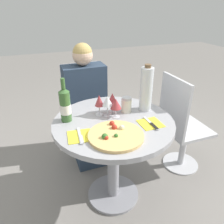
{
  "coord_description": "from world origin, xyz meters",
  "views": [
    {
      "loc": [
        -0.48,
        -1.25,
        1.48
      ],
      "look_at": [
        -0.03,
        -0.06,
        0.83
      ],
      "focal_mm": 35.0,
      "sensor_mm": 36.0,
      "label": 1
    }
  ],
  "objects_px": {
    "pizza_large": "(116,135)",
    "wine_bottle": "(65,105)",
    "seated_diner": "(88,112)",
    "tall_carafe": "(146,89)",
    "chair_behind_diner": "(85,111)",
    "chair_empty_side": "(180,128)",
    "dining_table": "(113,139)"
  },
  "relations": [
    {
      "from": "pizza_large",
      "to": "wine_bottle",
      "type": "distance_m",
      "value": 0.41
    },
    {
      "from": "seated_diner",
      "to": "tall_carafe",
      "type": "relative_size",
      "value": 3.24
    },
    {
      "from": "chair_behind_diner",
      "to": "tall_carafe",
      "type": "xyz_separation_m",
      "value": [
        0.32,
        -0.69,
        0.45
      ]
    },
    {
      "from": "chair_behind_diner",
      "to": "tall_carafe",
      "type": "bearing_deg",
      "value": 115.35
    },
    {
      "from": "tall_carafe",
      "to": "seated_diner",
      "type": "bearing_deg",
      "value": 121.1
    },
    {
      "from": "chair_empty_side",
      "to": "wine_bottle",
      "type": "xyz_separation_m",
      "value": [
        -1.02,
        -0.01,
        0.4
      ]
    },
    {
      "from": "pizza_large",
      "to": "chair_behind_diner",
      "type": "bearing_deg",
      "value": 88.54
    },
    {
      "from": "tall_carafe",
      "to": "pizza_large",
      "type": "bearing_deg",
      "value": -142.05
    },
    {
      "from": "wine_bottle",
      "to": "tall_carafe",
      "type": "height_order",
      "value": "tall_carafe"
    },
    {
      "from": "chair_behind_diner",
      "to": "pizza_large",
      "type": "xyz_separation_m",
      "value": [
        -0.02,
        -0.96,
        0.3
      ]
    },
    {
      "from": "dining_table",
      "to": "seated_diner",
      "type": "bearing_deg",
      "value": 93.27
    },
    {
      "from": "chair_empty_side",
      "to": "tall_carafe",
      "type": "distance_m",
      "value": 0.62
    },
    {
      "from": "chair_empty_side",
      "to": "seated_diner",
      "type": "bearing_deg",
      "value": -123.09
    },
    {
      "from": "chair_behind_diner",
      "to": "wine_bottle",
      "type": "bearing_deg",
      "value": 67.1
    },
    {
      "from": "tall_carafe",
      "to": "dining_table",
      "type": "bearing_deg",
      "value": -164.91
    },
    {
      "from": "chair_behind_diner",
      "to": "tall_carafe",
      "type": "relative_size",
      "value": 2.62
    },
    {
      "from": "wine_bottle",
      "to": "tall_carafe",
      "type": "distance_m",
      "value": 0.6
    },
    {
      "from": "chair_behind_diner",
      "to": "wine_bottle",
      "type": "distance_m",
      "value": 0.81
    },
    {
      "from": "seated_diner",
      "to": "wine_bottle",
      "type": "distance_m",
      "value": 0.66
    },
    {
      "from": "dining_table",
      "to": "pizza_large",
      "type": "bearing_deg",
      "value": -107.07
    },
    {
      "from": "chair_behind_diner",
      "to": "seated_diner",
      "type": "xyz_separation_m",
      "value": [
        0.0,
        -0.15,
        0.07
      ]
    },
    {
      "from": "chair_empty_side",
      "to": "tall_carafe",
      "type": "bearing_deg",
      "value": -82.75
    },
    {
      "from": "seated_diner",
      "to": "pizza_large",
      "type": "relative_size",
      "value": 3.3
    },
    {
      "from": "dining_table",
      "to": "chair_behind_diner",
      "type": "bearing_deg",
      "value": 92.64
    },
    {
      "from": "chair_behind_diner",
      "to": "seated_diner",
      "type": "height_order",
      "value": "seated_diner"
    },
    {
      "from": "chair_empty_side",
      "to": "chair_behind_diner",
      "type": "bearing_deg",
      "value": -130.33
    },
    {
      "from": "seated_diner",
      "to": "chair_behind_diner",
      "type": "bearing_deg",
      "value": -90.0
    },
    {
      "from": "chair_behind_diner",
      "to": "chair_empty_side",
      "type": "distance_m",
      "value": 0.98
    },
    {
      "from": "dining_table",
      "to": "wine_bottle",
      "type": "xyz_separation_m",
      "value": [
        -0.31,
        0.12,
        0.28
      ]
    },
    {
      "from": "seated_diner",
      "to": "pizza_large",
      "type": "xyz_separation_m",
      "value": [
        -0.02,
        -0.81,
        0.23
      ]
    },
    {
      "from": "pizza_large",
      "to": "tall_carafe",
      "type": "distance_m",
      "value": 0.47
    },
    {
      "from": "dining_table",
      "to": "tall_carafe",
      "type": "xyz_separation_m",
      "value": [
        0.29,
        0.08,
        0.32
      ]
    }
  ]
}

